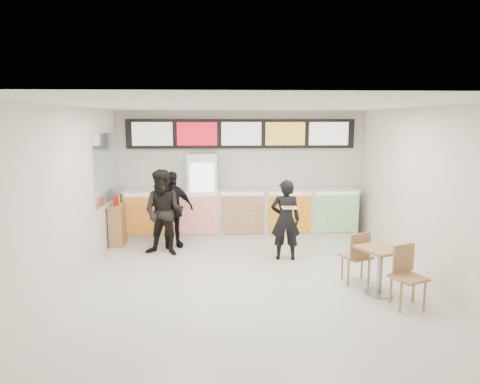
{
  "coord_description": "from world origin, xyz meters",
  "views": [
    {
      "loc": [
        -0.54,
        -6.97,
        2.76
      ],
      "look_at": [
        -0.14,
        1.2,
        1.39
      ],
      "focal_mm": 32.0,
      "sensor_mm": 36.0,
      "label": 1
    }
  ],
  "objects": [
    {
      "name": "cafe_table",
      "position": [
        2.02,
        -0.55,
        0.54
      ],
      "size": [
        1.02,
        1.62,
        0.92
      ],
      "rotation": [
        0.0,
        0.0,
        0.41
      ],
      "color": "#A4754B",
      "rests_on": "floor"
    },
    {
      "name": "floor",
      "position": [
        0.0,
        0.0,
        0.0
      ],
      "size": [
        7.0,
        7.0,
        0.0
      ],
      "primitive_type": "plane",
      "color": "beige",
      "rests_on": "ground"
    },
    {
      "name": "customer_left",
      "position": [
        -1.68,
        1.7,
        0.89
      ],
      "size": [
        1.0,
        0.86,
        1.78
      ],
      "primitive_type": "imported",
      "rotation": [
        0.0,
        0.0,
        -0.23
      ],
      "color": "black",
      "rests_on": "floor"
    },
    {
      "name": "mirror_panel",
      "position": [
        -2.99,
        2.45,
        1.75
      ],
      "size": [
        0.01,
        2.0,
        1.5
      ],
      "primitive_type": "cube",
      "color": "#B2B7BF",
      "rests_on": "wall_left"
    },
    {
      "name": "wall_right",
      "position": [
        3.0,
        0.0,
        1.5
      ],
      "size": [
        0.0,
        7.0,
        7.0
      ],
      "primitive_type": "plane",
      "rotation": [
        1.57,
        0.0,
        -1.57
      ],
      "color": "silver",
      "rests_on": "floor"
    },
    {
      "name": "wall_left",
      "position": [
        -3.0,
        0.0,
        1.5
      ],
      "size": [
        0.0,
        7.0,
        7.0
      ],
      "primitive_type": "plane",
      "rotation": [
        1.57,
        0.0,
        1.57
      ],
      "color": "silver",
      "rests_on": "floor"
    },
    {
      "name": "customer_mid",
      "position": [
        -1.59,
        2.24,
        0.84
      ],
      "size": [
        1.07,
        0.78,
        1.69
      ],
      "primitive_type": "imported",
      "rotation": [
        0.0,
        0.0,
        0.42
      ],
      "color": "black",
      "rests_on": "floor"
    },
    {
      "name": "condiment_ledge",
      "position": [
        -2.82,
        2.57,
        0.46
      ],
      "size": [
        0.33,
        0.81,
        1.08
      ],
      "color": "#A4754B",
      "rests_on": "floor"
    },
    {
      "name": "wall_back",
      "position": [
        0.0,
        3.5,
        1.5
      ],
      "size": [
        6.0,
        0.0,
        6.0
      ],
      "primitive_type": "plane",
      "rotation": [
        1.57,
        0.0,
        0.0
      ],
      "color": "silver",
      "rests_on": "floor"
    },
    {
      "name": "customer_main",
      "position": [
        0.77,
        1.28,
        0.81
      ],
      "size": [
        0.62,
        0.44,
        1.62
      ],
      "primitive_type": "imported",
      "rotation": [
        0.0,
        0.0,
        3.05
      ],
      "color": "black",
      "rests_on": "floor"
    },
    {
      "name": "pizza_slice",
      "position": [
        0.77,
        0.83,
        1.16
      ],
      "size": [
        0.36,
        0.36,
        0.02
      ],
      "color": "beige",
      "rests_on": "customer_main"
    },
    {
      "name": "drinks_fridge",
      "position": [
        -0.93,
        3.11,
        1.0
      ],
      "size": [
        0.7,
        0.67,
        2.0
      ],
      "color": "white",
      "rests_on": "floor"
    },
    {
      "name": "menu_board",
      "position": [
        0.0,
        3.41,
        2.45
      ],
      "size": [
        5.5,
        0.14,
        0.7
      ],
      "color": "black",
      "rests_on": "wall_back"
    },
    {
      "name": "ceiling",
      "position": [
        0.0,
        0.0,
        3.0
      ],
      "size": [
        7.0,
        7.0,
        0.0
      ],
      "primitive_type": "plane",
      "rotation": [
        3.14,
        0.0,
        0.0
      ],
      "color": "white",
      "rests_on": "wall_back"
    },
    {
      "name": "service_counter",
      "position": [
        0.0,
        3.09,
        0.57
      ],
      "size": [
        5.56,
        0.77,
        1.14
      ],
      "color": "silver",
      "rests_on": "floor"
    }
  ]
}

